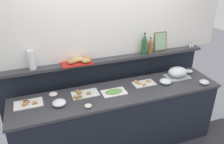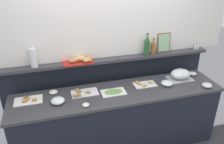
% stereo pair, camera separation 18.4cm
% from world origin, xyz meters
% --- Properties ---
extents(ground_plane, '(12.00, 12.00, 0.00)m').
position_xyz_m(ground_plane, '(0.00, 0.60, 0.00)').
color(ground_plane, '#38383D').
extents(buffet_counter, '(2.75, 0.63, 0.89)m').
position_xyz_m(buffet_counter, '(0.00, 0.00, 0.45)').
color(buffet_counter, black).
rests_on(buffet_counter, ground_plane).
extents(back_ledge_unit, '(3.00, 0.22, 1.20)m').
position_xyz_m(back_ledge_unit, '(0.00, 0.49, 0.63)').
color(back_ledge_unit, black).
rests_on(back_ledge_unit, ground_plane).
extents(upper_wall_panel, '(3.60, 0.08, 1.40)m').
position_xyz_m(upper_wall_panel, '(0.00, 0.51, 1.90)').
color(upper_wall_panel, white).
rests_on(upper_wall_panel, back_ledge_unit).
extents(sandwich_platter_rear, '(0.33, 0.20, 0.04)m').
position_xyz_m(sandwich_platter_rear, '(-1.11, 0.10, 0.90)').
color(sandwich_platter_rear, white).
rests_on(sandwich_platter_rear, buffet_counter).
extents(sandwich_platter_front, '(0.30, 0.18, 0.04)m').
position_xyz_m(sandwich_platter_front, '(0.39, 0.08, 0.90)').
color(sandwich_platter_front, silver).
rests_on(sandwich_platter_front, buffet_counter).
extents(sandwich_platter_side, '(0.34, 0.20, 0.04)m').
position_xyz_m(sandwich_platter_side, '(-0.45, 0.08, 0.90)').
color(sandwich_platter_side, silver).
rests_on(sandwich_platter_side, buffet_counter).
extents(cold_cuts_platter, '(0.31, 0.19, 0.02)m').
position_xyz_m(cold_cuts_platter, '(-0.07, -0.00, 0.90)').
color(cold_cuts_platter, white).
rests_on(cold_cuts_platter, buffet_counter).
extents(serving_cloche, '(0.34, 0.24, 0.17)m').
position_xyz_m(serving_cloche, '(0.95, 0.10, 0.97)').
color(serving_cloche, '#B7BABF').
rests_on(serving_cloche, buffet_counter).
extents(glass_bowl_large, '(0.13, 0.13, 0.05)m').
position_xyz_m(glass_bowl_large, '(1.18, -0.20, 0.92)').
color(glass_bowl_large, silver).
rests_on(glass_bowl_large, buffet_counter).
extents(glass_bowl_medium, '(0.16, 0.16, 0.06)m').
position_xyz_m(glass_bowl_medium, '(0.68, -0.01, 0.92)').
color(glass_bowl_medium, silver).
rests_on(glass_bowl_medium, buffet_counter).
extents(glass_bowl_small, '(0.11, 0.11, 0.04)m').
position_xyz_m(glass_bowl_small, '(1.21, 0.17, 0.91)').
color(glass_bowl_small, silver).
rests_on(glass_bowl_small, buffet_counter).
extents(glass_bowl_extra, '(0.16, 0.16, 0.07)m').
position_xyz_m(glass_bowl_extra, '(-0.77, -0.05, 0.92)').
color(glass_bowl_extra, silver).
rests_on(glass_bowl_extra, buffet_counter).
extents(condiment_bowl_red, '(0.09, 0.09, 0.03)m').
position_xyz_m(condiment_bowl_red, '(-0.46, -0.20, 0.91)').
color(condiment_bowl_red, silver).
rests_on(condiment_bowl_red, buffet_counter).
extents(condiment_bowl_teal, '(0.11, 0.11, 0.04)m').
position_xyz_m(condiment_bowl_teal, '(-0.81, 0.20, 0.91)').
color(condiment_bowl_teal, silver).
rests_on(condiment_bowl_teal, buffet_counter).
extents(wine_bottle_green, '(0.08, 0.08, 0.32)m').
position_xyz_m(wine_bottle_green, '(0.54, 0.39, 1.34)').
color(wine_bottle_green, '#23562D').
rests_on(wine_bottle_green, back_ledge_unit).
extents(vinegar_bottle_amber, '(0.06, 0.06, 0.24)m').
position_xyz_m(vinegar_bottle_amber, '(0.64, 0.40, 1.30)').
color(vinegar_bottle_amber, '#8E5B23').
rests_on(vinegar_bottle_amber, back_ledge_unit).
extents(salt_shaker, '(0.03, 0.03, 0.09)m').
position_xyz_m(salt_shaker, '(1.36, 0.41, 1.24)').
color(salt_shaker, white).
rests_on(salt_shaker, back_ledge_unit).
extents(pepper_shaker, '(0.03, 0.03, 0.09)m').
position_xyz_m(pepper_shaker, '(1.40, 0.41, 1.24)').
color(pepper_shaker, white).
rests_on(pepper_shaker, back_ledge_unit).
extents(bread_basket, '(0.40, 0.28, 0.08)m').
position_xyz_m(bread_basket, '(-0.40, 0.40, 1.23)').
color(bread_basket, '#B2231E').
rests_on(bread_basket, back_ledge_unit).
extents(framed_picture, '(0.20, 0.05, 0.28)m').
position_xyz_m(framed_picture, '(0.83, 0.45, 1.34)').
color(framed_picture, brown).
rests_on(framed_picture, back_ledge_unit).
extents(water_carafe, '(0.09, 0.09, 0.25)m').
position_xyz_m(water_carafe, '(-1.00, 0.41, 1.32)').
color(water_carafe, silver).
rests_on(water_carafe, back_ledge_unit).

